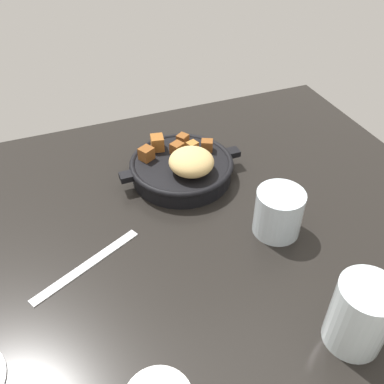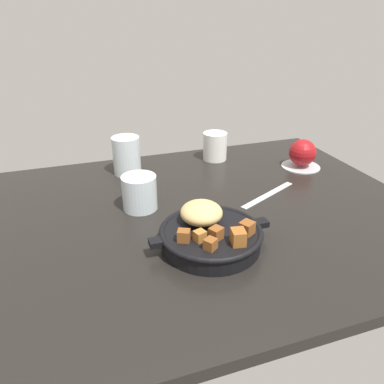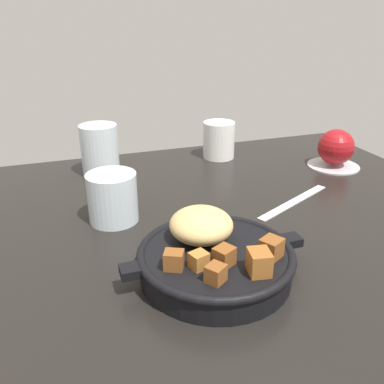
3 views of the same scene
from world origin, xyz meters
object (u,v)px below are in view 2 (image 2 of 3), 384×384
(butter_knife, at_px, (268,195))
(white_creamer_pitcher, at_px, (215,146))
(cast_iron_skillet, at_px, (210,233))
(water_glass_short, at_px, (140,193))
(water_glass_tall, at_px, (127,155))
(red_apple, at_px, (302,153))

(butter_knife, relative_size, white_creamer_pitcher, 2.38)
(butter_knife, bearing_deg, cast_iron_skillet, -170.26)
(water_glass_short, distance_m, water_glass_tall, 0.22)
(cast_iron_skillet, bearing_deg, red_apple, 35.90)
(red_apple, relative_size, butter_knife, 0.39)
(cast_iron_skillet, distance_m, red_apple, 0.50)
(red_apple, bearing_deg, water_glass_tall, 166.18)
(white_creamer_pitcher, bearing_deg, cast_iron_skillet, -113.14)
(water_glass_tall, relative_size, white_creamer_pitcher, 1.26)
(cast_iron_skillet, height_order, water_glass_tall, water_glass_tall)
(butter_knife, relative_size, water_glass_tall, 1.88)
(red_apple, bearing_deg, cast_iron_skillet, -144.10)
(white_creamer_pitcher, bearing_deg, water_glass_short, -139.97)
(red_apple, xyz_separation_m, butter_knife, (-0.18, -0.13, -0.04))
(water_glass_tall, bearing_deg, cast_iron_skillet, -77.69)
(water_glass_short, xyz_separation_m, water_glass_tall, (0.01, 0.22, 0.01))
(cast_iron_skillet, distance_m, water_glass_tall, 0.42)
(water_glass_short, height_order, water_glass_tall, water_glass_tall)
(water_glass_tall, height_order, white_creamer_pitcher, water_glass_tall)
(water_glass_tall, distance_m, white_creamer_pitcher, 0.28)
(cast_iron_skillet, height_order, red_apple, red_apple)
(butter_knife, height_order, water_glass_short, water_glass_short)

